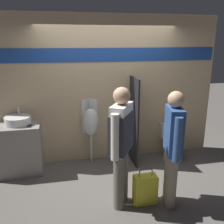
% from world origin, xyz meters
% --- Properties ---
extents(ground_plane, '(16.00, 16.00, 0.00)m').
position_xyz_m(ground_plane, '(0.00, 0.00, 0.00)').
color(ground_plane, '#5B5651').
extents(display_wall, '(4.20, 0.07, 2.70)m').
position_xyz_m(display_wall, '(0.00, 0.60, 1.36)').
color(display_wall, tan).
rests_on(display_wall, ground_plane).
extents(sink_counter, '(0.82, 0.52, 0.88)m').
position_xyz_m(sink_counter, '(-1.64, 0.31, 0.44)').
color(sink_counter, gray).
rests_on(sink_counter, ground_plane).
extents(sink_basin, '(0.44, 0.44, 0.27)m').
position_xyz_m(sink_basin, '(-1.59, 0.36, 0.94)').
color(sink_basin, silver).
rests_on(sink_basin, sink_counter).
extents(cell_phone, '(0.07, 0.14, 0.01)m').
position_xyz_m(cell_phone, '(-1.39, 0.20, 0.88)').
color(cell_phone, black).
rests_on(cell_phone, sink_counter).
extents(divider_near_counter, '(0.03, 0.55, 1.62)m').
position_xyz_m(divider_near_counter, '(0.44, 0.30, 0.81)').
color(divider_near_counter, black).
rests_on(divider_near_counter, ground_plane).
extents(urinal_near_counter, '(0.31, 0.26, 1.23)m').
position_xyz_m(urinal_near_counter, '(-0.35, 0.45, 0.80)').
color(urinal_near_counter, silver).
rests_on(urinal_near_counter, ground_plane).
extents(toilet, '(0.37, 0.54, 0.80)m').
position_xyz_m(toilet, '(1.22, 0.27, 0.28)').
color(toilet, silver).
rests_on(toilet, ground_plane).
extents(person_in_vest, '(0.42, 0.52, 1.69)m').
position_xyz_m(person_in_vest, '(-0.10, -0.92, 0.98)').
color(person_in_vest, '#666056').
rests_on(person_in_vest, ground_plane).
extents(person_with_lanyard, '(0.27, 0.56, 1.63)m').
position_xyz_m(person_with_lanyard, '(0.58, -1.04, 0.90)').
color(person_with_lanyard, gray).
rests_on(person_with_lanyard, ground_plane).
extents(shopping_bag, '(0.33, 0.18, 0.57)m').
position_xyz_m(shopping_bag, '(0.24, -0.96, 0.22)').
color(shopping_bag, yellow).
rests_on(shopping_bag, ground_plane).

